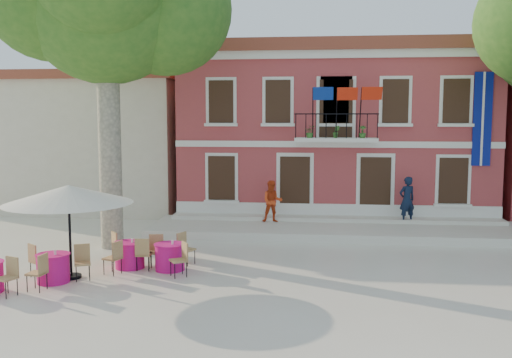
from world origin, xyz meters
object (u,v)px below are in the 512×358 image
object	(u,v)px
pedestrian_navy	(407,200)
cafe_table_3	(130,253)
cafe_table_1	(170,255)
cafe_table_2	(53,267)
pedestrian_orange	(272,201)
patio_umbrella	(68,195)

from	to	relation	value
pedestrian_navy	cafe_table_3	size ratio (longest dim) A/B	0.98
cafe_table_1	cafe_table_3	xyz separation A→B (m)	(-1.22, 0.11, 0.00)
cafe_table_1	cafe_table_2	xyz separation A→B (m)	(-2.77, -1.53, 0.00)
cafe_table_3	pedestrian_orange	bearing A→B (deg)	58.95
patio_umbrella	cafe_table_3	world-z (taller)	patio_umbrella
cafe_table_1	cafe_table_3	size ratio (longest dim) A/B	1.01
pedestrian_navy	cafe_table_1	xyz separation A→B (m)	(-7.63, -6.54, -0.78)
patio_umbrella	cafe_table_2	bearing A→B (deg)	-122.18
patio_umbrella	cafe_table_1	xyz separation A→B (m)	(2.48, 1.08, -1.87)
patio_umbrella	cafe_table_3	bearing A→B (deg)	43.40
patio_umbrella	cafe_table_3	distance (m)	2.55
pedestrian_navy	cafe_table_3	distance (m)	10.97
cafe_table_2	cafe_table_3	size ratio (longest dim) A/B	1.01
pedestrian_navy	cafe_table_2	distance (m)	13.19
cafe_table_1	cafe_table_3	world-z (taller)	same
patio_umbrella	pedestrian_orange	bearing A→B (deg)	55.93
pedestrian_navy	cafe_table_2	world-z (taller)	pedestrian_navy
patio_umbrella	cafe_table_2	distance (m)	1.95
patio_umbrella	pedestrian_orange	world-z (taller)	patio_umbrella
cafe_table_2	patio_umbrella	bearing A→B (deg)	57.82
pedestrian_navy	patio_umbrella	bearing A→B (deg)	13.26
cafe_table_1	patio_umbrella	bearing A→B (deg)	-156.57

